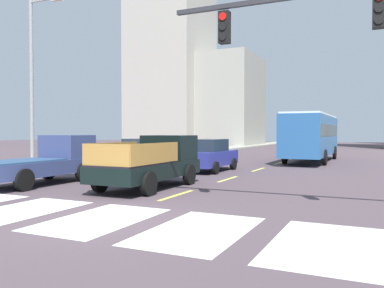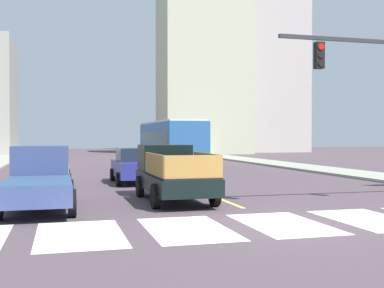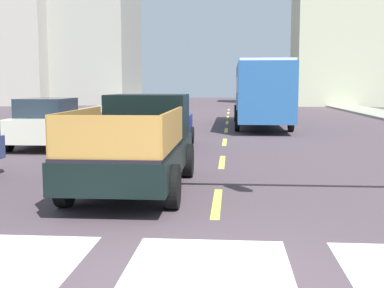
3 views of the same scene
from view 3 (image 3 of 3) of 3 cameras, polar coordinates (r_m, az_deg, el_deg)
The scene contains 14 objects.
lane_dash_0 at distance 9.45m, azimuth 2.84°, elevation -6.66°, with size 0.16×2.40×0.01m, color #D2D44F.
lane_dash_1 at distance 14.35m, azimuth 3.43°, elevation -2.03°, with size 0.16×2.40×0.01m, color #D2D44F.
lane_dash_2 at distance 19.31m, azimuth 3.72°, elevation 0.23°, with size 0.16×2.40×0.01m, color #D2D44F.
lane_dash_3 at distance 24.28m, azimuth 3.89°, elevation 1.57°, with size 0.16×2.40×0.01m, color #D2D44F.
lane_dash_4 at distance 29.27m, azimuth 4.01°, elevation 2.45°, with size 0.16×2.40×0.01m, color #D2D44F.
lane_dash_5 at distance 34.26m, azimuth 4.09°, elevation 3.08°, with size 0.16×2.40×0.01m, color #D2D44F.
lane_dash_6 at distance 39.25m, azimuth 4.15°, elevation 3.54°, with size 0.16×2.40×0.01m, color #D2D44F.
lane_dash_7 at distance 44.24m, azimuth 4.19°, elevation 3.90°, with size 0.16×2.40×0.01m, color #D2D44F.
pickup_stakebed at distance 10.92m, azimuth -6.07°, elevation 0.11°, with size 2.18×5.20×1.96m.
city_bus at distance 26.70m, azimuth 7.82°, elevation 6.18°, with size 2.72×10.80×3.32m.
sedan_far at distance 17.37m, azimuth -3.48°, elevation 2.34°, with size 2.02×4.40×1.72m.
sedan_near_right at distance 18.38m, azimuth -15.98°, elevation 2.34°, with size 2.02×4.40×1.72m.
block_mid_left at distance 60.25m, azimuth -10.97°, elevation 11.27°, with size 8.85×11.88×14.12m, color #9B9B8F.
block_mid_right at distance 56.41m, azimuth 17.57°, elevation 15.16°, with size 11.27×7.54×21.47m, color #B0B594.
Camera 3 is at (0.26, -5.18, 2.19)m, focal length 47.00 mm.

